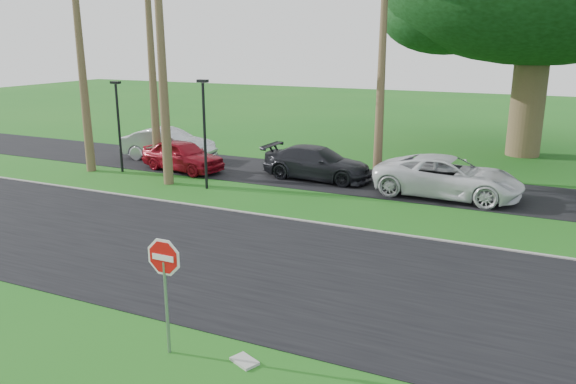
% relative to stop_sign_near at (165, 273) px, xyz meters
% --- Properties ---
extents(ground, '(120.00, 120.00, 0.00)m').
position_rel_stop_sign_near_xyz_m(ground, '(-0.50, 3.00, -1.77)').
color(ground, '#185A16').
rests_on(ground, ground).
extents(road, '(120.00, 8.00, 0.02)m').
position_rel_stop_sign_near_xyz_m(road, '(-0.50, 5.00, -1.76)').
color(road, black).
rests_on(road, ground).
extents(parking_strip, '(120.00, 5.00, 0.02)m').
position_rel_stop_sign_near_xyz_m(parking_strip, '(-0.50, 15.50, -1.76)').
color(parking_strip, black).
rests_on(parking_strip, ground).
extents(curb, '(120.00, 0.12, 0.06)m').
position_rel_stop_sign_near_xyz_m(curb, '(-0.50, 9.05, -1.74)').
color(curb, gray).
rests_on(curb, ground).
extents(stop_sign_near, '(1.05, 0.07, 2.62)m').
position_rel_stop_sign_near_xyz_m(stop_sign_near, '(0.00, 0.00, 0.00)').
color(stop_sign_near, gray).
rests_on(stop_sign_near, ground).
extents(streetlight_left, '(0.45, 0.25, 4.34)m').
position_rel_stop_sign_near_xyz_m(streetlight_left, '(-12.00, 12.50, 0.72)').
color(streetlight_left, black).
rests_on(streetlight_left, ground).
extents(streetlight_right, '(0.45, 0.25, 4.64)m').
position_rel_stop_sign_near_xyz_m(streetlight_right, '(-6.50, 11.50, 0.88)').
color(streetlight_right, black).
rests_on(streetlight_right, ground).
extents(car_silver, '(5.16, 2.34, 1.64)m').
position_rel_stop_sign_near_xyz_m(car_silver, '(-11.64, 15.78, -0.95)').
color(car_silver, '#A5A7AC').
rests_on(car_silver, ground).
extents(car_red, '(4.64, 2.52, 1.50)m').
position_rel_stop_sign_near_xyz_m(car_red, '(-9.41, 13.89, -1.02)').
color(car_red, maroon).
rests_on(car_red, ground).
extents(car_dark, '(5.19, 2.27, 1.48)m').
position_rel_stop_sign_near_xyz_m(car_dark, '(-2.79, 15.07, -1.03)').
color(car_dark, black).
rests_on(car_dark, ground).
extents(car_minivan, '(5.98, 2.93, 1.64)m').
position_rel_stop_sign_near_xyz_m(car_minivan, '(3.15, 14.54, -0.96)').
color(car_minivan, silver).
rests_on(car_minivan, ground).
extents(utility_slab, '(0.64, 0.54, 0.06)m').
position_rel_stop_sign_near_xyz_m(utility_slab, '(1.59, 0.31, -1.74)').
color(utility_slab, '#A1A199').
rests_on(utility_slab, ground).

